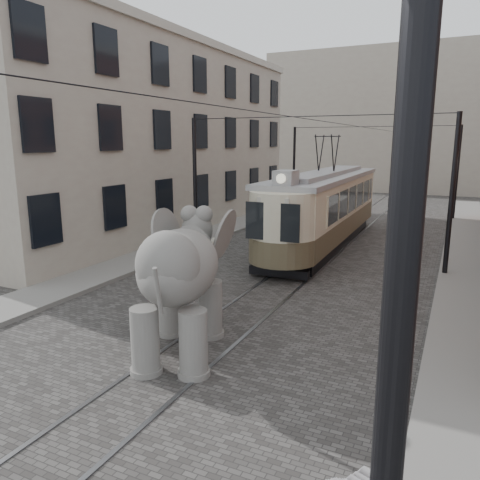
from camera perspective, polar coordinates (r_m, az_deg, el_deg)
The scene contains 9 objects.
ground at distance 14.44m, azimuth 1.67°, elevation -8.08°, with size 120.00×120.00×0.00m, color #484643.
tram_rails at distance 14.43m, azimuth 1.67°, elevation -8.04°, with size 1.54×80.00×0.02m, color slate, non-canonical shape.
sidewalk_right at distance 13.36m, azimuth 26.41°, elevation -10.74°, with size 2.00×60.00×0.15m, color slate.
sidewalk_left at distance 17.90m, azimuth -17.80°, elevation -4.42°, with size 2.00×60.00×0.15m, color slate.
stucco_building at distance 27.80m, azimuth -11.10°, elevation 11.86°, with size 7.00×24.00×10.00m, color gray.
distant_block at distance 52.75m, azimuth 20.02°, elevation 13.50°, with size 28.00×10.00×14.00m, color gray.
catenary at distance 18.42m, azimuth 7.46°, elevation 5.80°, with size 11.00×30.20×6.00m, color black, non-canonical shape.
tram at distance 22.76m, azimuth 10.46°, elevation 5.93°, with size 2.73×13.25×5.26m, color beige, non-canonical shape.
elephant at distance 10.91m, azimuth -7.45°, elevation -5.70°, with size 2.98×5.41×3.31m, color slate, non-canonical shape.
Camera 1 is at (5.43, -12.43, 4.95)m, focal length 34.68 mm.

